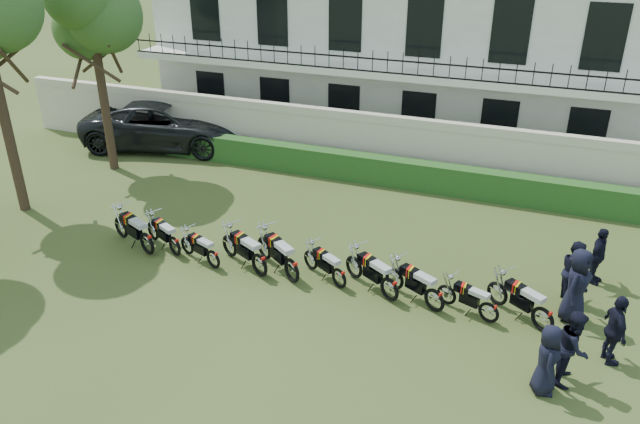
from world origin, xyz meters
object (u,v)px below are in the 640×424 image
(officer_0, at_px, (547,359))
(officer_1, at_px, (573,347))
(officer_5, at_px, (598,256))
(motorcycle_5, at_px, (339,274))
(motorcycle_0, at_px, (146,238))
(motorcycle_1, at_px, (174,242))
(suv, at_px, (167,125))
(motorcycle_3, at_px, (259,260))
(motorcycle_9, at_px, (544,314))
(officer_3, at_px, (577,285))
(motorcycle_6, at_px, (390,284))
(officer_2, at_px, (615,330))
(officer_4, at_px, (574,271))
(motorcycle_2, at_px, (213,255))
(motorcycle_7, at_px, (435,295))
(motorcycle_8, at_px, (489,308))
(motorcycle_4, at_px, (292,265))
(tree_west_near, at_px, (90,7))

(officer_0, bearing_deg, officer_1, -50.02)
(officer_5, bearing_deg, motorcycle_5, 133.08)
(motorcycle_0, height_order, motorcycle_1, motorcycle_0)
(motorcycle_0, distance_m, suv, 9.13)
(motorcycle_3, relative_size, suv, 0.28)
(motorcycle_9, distance_m, suv, 17.02)
(officer_3, bearing_deg, suv, 85.16)
(motorcycle_5, height_order, motorcycle_9, motorcycle_9)
(officer_3, bearing_deg, motorcycle_0, 113.96)
(officer_5, bearing_deg, motorcycle_6, 139.71)
(motorcycle_0, relative_size, officer_2, 1.17)
(motorcycle_5, height_order, officer_4, officer_4)
(motorcycle_2, xyz_separation_m, motorcycle_7, (6.06, 0.12, 0.06))
(motorcycle_0, distance_m, motorcycle_7, 8.19)
(motorcycle_8, xyz_separation_m, suv, (-13.95, 7.82, 0.51))
(motorcycle_0, height_order, motorcycle_5, motorcycle_0)
(motorcycle_3, xyz_separation_m, motorcycle_9, (7.21, 0.15, -0.03))
(motorcycle_2, bearing_deg, suv, 60.88)
(motorcycle_9, relative_size, suv, 0.25)
(motorcycle_9, distance_m, officer_0, 2.10)
(motorcycle_4, distance_m, motorcycle_5, 1.27)
(motorcycle_9, bearing_deg, motorcycle_4, 124.82)
(motorcycle_8, bearing_deg, officer_0, -125.28)
(tree_west_near, height_order, motorcycle_4, tree_west_near)
(motorcycle_4, height_order, motorcycle_9, motorcycle_4)
(motorcycle_9, height_order, officer_2, officer_2)
(motorcycle_8, bearing_deg, motorcycle_7, 111.19)
(motorcycle_8, bearing_deg, officer_2, -80.55)
(suv, height_order, officer_1, suv)
(officer_1, bearing_deg, motorcycle_9, 28.31)
(tree_west_near, bearing_deg, officer_5, -7.25)
(motorcycle_3, relative_size, motorcycle_8, 1.17)
(motorcycle_4, relative_size, motorcycle_9, 1.07)
(tree_west_near, distance_m, motorcycle_5, 12.94)
(motorcycle_0, distance_m, motorcycle_2, 2.13)
(motorcycle_1, bearing_deg, officer_4, -53.77)
(motorcycle_6, height_order, suv, suv)
(motorcycle_8, bearing_deg, officer_4, -25.10)
(motorcycle_6, bearing_deg, motorcycle_2, 123.90)
(tree_west_near, bearing_deg, officer_3, -14.07)
(tree_west_near, xyz_separation_m, suv, (0.57, 2.84, -4.95))
(motorcycle_3, height_order, officer_3, officer_3)
(motorcycle_4, relative_size, officer_5, 1.14)
(officer_0, bearing_deg, motorcycle_6, 53.96)
(tree_west_near, relative_size, motorcycle_1, 4.73)
(tree_west_near, xyz_separation_m, motorcycle_9, (15.73, -4.89, -5.40))
(officer_3, bearing_deg, motorcycle_8, 134.45)
(motorcycle_8, bearing_deg, motorcycle_0, 111.40)
(motorcycle_2, relative_size, motorcycle_3, 0.86)
(tree_west_near, distance_m, officer_4, 17.39)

